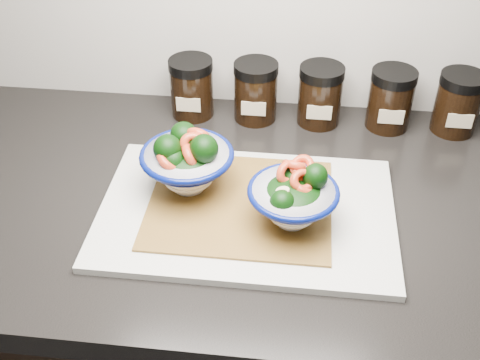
# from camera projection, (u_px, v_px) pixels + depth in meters

# --- Properties ---
(countertop) EXTENTS (3.50, 0.60, 0.04)m
(countertop) POSITION_uv_depth(u_px,v_px,m) (327.00, 213.00, 0.96)
(countertop) COLOR black
(countertop) RESTS_ON cabinet
(cutting_board) EXTENTS (0.45, 0.30, 0.01)m
(cutting_board) POSITION_uv_depth(u_px,v_px,m) (247.00, 212.00, 0.92)
(cutting_board) COLOR beige
(cutting_board) RESTS_ON countertop
(bamboo_mat) EXTENTS (0.28, 0.24, 0.00)m
(bamboo_mat) POSITION_uv_depth(u_px,v_px,m) (240.00, 203.00, 0.93)
(bamboo_mat) COLOR olive
(bamboo_mat) RESTS_ON cutting_board
(bowl_left) EXTENTS (0.15, 0.15, 0.11)m
(bowl_left) POSITION_uv_depth(u_px,v_px,m) (187.00, 163.00, 0.93)
(bowl_left) COLOR white
(bowl_left) RESTS_ON bamboo_mat
(bowl_right) EXTENTS (0.13, 0.13, 0.10)m
(bowl_right) POSITION_uv_depth(u_px,v_px,m) (293.00, 198.00, 0.87)
(bowl_right) COLOR white
(bowl_right) RESTS_ON bamboo_mat
(spice_jar_a) EXTENTS (0.08, 0.08, 0.11)m
(spice_jar_a) POSITION_uv_depth(u_px,v_px,m) (192.00, 88.00, 1.12)
(spice_jar_a) COLOR black
(spice_jar_a) RESTS_ON countertop
(spice_jar_b) EXTENTS (0.08, 0.08, 0.11)m
(spice_jar_b) POSITION_uv_depth(u_px,v_px,m) (256.00, 91.00, 1.11)
(spice_jar_b) COLOR black
(spice_jar_b) RESTS_ON countertop
(spice_jar_c) EXTENTS (0.08, 0.08, 0.11)m
(spice_jar_c) POSITION_uv_depth(u_px,v_px,m) (320.00, 95.00, 1.10)
(spice_jar_c) COLOR black
(spice_jar_c) RESTS_ON countertop
(spice_jar_d) EXTENTS (0.08, 0.08, 0.11)m
(spice_jar_d) POSITION_uv_depth(u_px,v_px,m) (391.00, 99.00, 1.09)
(spice_jar_d) COLOR black
(spice_jar_d) RESTS_ON countertop
(spice_jar_e) EXTENTS (0.08, 0.08, 0.11)m
(spice_jar_e) POSITION_uv_depth(u_px,v_px,m) (458.00, 103.00, 1.08)
(spice_jar_e) COLOR black
(spice_jar_e) RESTS_ON countertop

